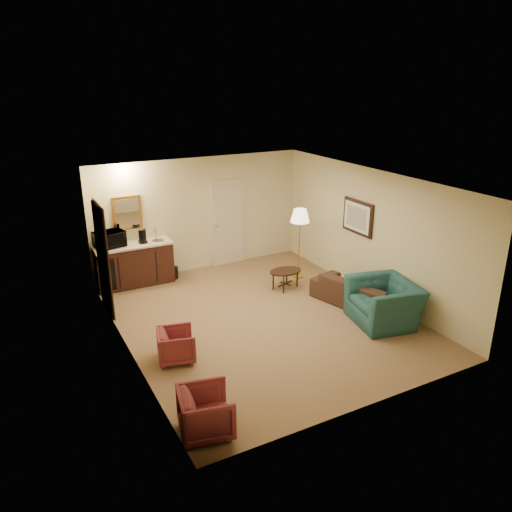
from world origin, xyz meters
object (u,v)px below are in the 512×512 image
at_px(teal_armchair, 385,296).
at_px(rose_chair_near, 176,344).
at_px(rose_chair_far, 206,410).
at_px(waste_bin, 173,273).
at_px(wetbar_cabinet, 135,264).
at_px(sofa, 359,288).
at_px(floor_lamp, 299,244).
at_px(coffee_maker, 142,236).
at_px(coffee_table, 285,279).
at_px(microwave, 109,238).

relative_size(teal_armchair, rose_chair_near, 2.07).
bearing_deg(rose_chair_far, waste_bin, -2.17).
relative_size(wetbar_cabinet, rose_chair_near, 2.82).
height_order(sofa, teal_armchair, teal_armchair).
relative_size(teal_armchair, floor_lamp, 0.76).
bearing_deg(rose_chair_near, wetbar_cabinet, 9.51).
relative_size(rose_chair_far, coffee_maker, 2.21).
distance_m(coffee_table, waste_bin, 2.54).
bearing_deg(floor_lamp, rose_chair_far, -134.88).
height_order(rose_chair_near, rose_chair_far, rose_chair_far).
height_order(wetbar_cabinet, teal_armchair, teal_armchair).
bearing_deg(teal_armchair, microwave, -123.09).
bearing_deg(teal_armchair, rose_chair_far, -60.93).
xyz_separation_m(waste_bin, microwave, (-1.30, 0.12, 0.99)).
bearing_deg(wetbar_cabinet, teal_armchair, -47.65).
bearing_deg(floor_lamp, waste_bin, 153.57).
height_order(sofa, coffee_table, sofa).
relative_size(teal_armchair, coffee_table, 1.69).
relative_size(rose_chair_far, floor_lamp, 0.42).
bearing_deg(microwave, coffee_table, -40.90).
relative_size(coffee_table, waste_bin, 2.66).
xyz_separation_m(teal_armchair, coffee_maker, (-3.33, 3.88, 0.55)).
distance_m(teal_armchair, coffee_table, 2.33).
height_order(wetbar_cabinet, floor_lamp, floor_lamp).
height_order(coffee_table, microwave, microwave).
distance_m(sofa, rose_chair_far, 4.58).
bearing_deg(coffee_table, floor_lamp, 34.33).
distance_m(microwave, coffee_maker, 0.69).
height_order(teal_armchair, floor_lamp, floor_lamp).
bearing_deg(coffee_maker, microwave, -168.41).
bearing_deg(teal_armchair, rose_chair_near, -86.66).
height_order(rose_chair_far, microwave, microwave).
bearing_deg(rose_chair_far, sofa, -50.96).
bearing_deg(wetbar_cabinet, rose_chair_far, -95.51).
distance_m(rose_chair_far, coffee_maker, 5.27).
relative_size(rose_chair_near, waste_bin, 2.17).
xyz_separation_m(rose_chair_near, waste_bin, (1.09, 3.29, -0.16)).
height_order(waste_bin, coffee_maker, coffee_maker).
distance_m(coffee_table, coffee_maker, 3.18).
relative_size(floor_lamp, coffee_maker, 5.24).
distance_m(wetbar_cabinet, rose_chair_near, 3.37).
relative_size(wetbar_cabinet, rose_chair_far, 2.44).
height_order(rose_chair_near, floor_lamp, floor_lamp).
relative_size(teal_armchair, rose_chair_far, 1.79).
bearing_deg(coffee_maker, wetbar_cabinet, -167.23).
xyz_separation_m(coffee_table, microwave, (-3.23, 1.77, 0.92)).
relative_size(rose_chair_near, coffee_maker, 1.92).
bearing_deg(microwave, floor_lamp, -31.93).
relative_size(microwave, coffee_maker, 1.98).
bearing_deg(microwave, wetbar_cabinet, -18.24).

